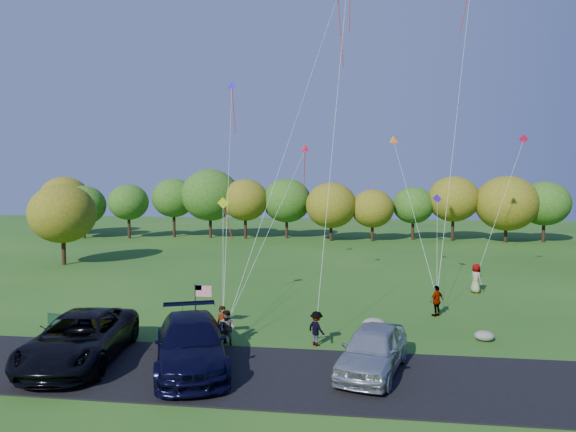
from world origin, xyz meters
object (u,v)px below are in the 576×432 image
at_px(minivan_navy, 191,343).
at_px(flyer_b, 227,328).
at_px(minivan_dark, 79,338).
at_px(park_bench, 64,324).
at_px(flyer_c, 317,328).
at_px(flyer_d, 437,301).
at_px(minivan_silver, 373,350).
at_px(trash_barrel, 119,328).
at_px(flyer_e, 476,278).
at_px(flyer_a, 223,325).

distance_m(minivan_navy, flyer_b, 3.01).
height_order(minivan_dark, park_bench, minivan_dark).
height_order(minivan_navy, flyer_c, minivan_navy).
bearing_deg(flyer_d, minivan_silver, 25.45).
xyz_separation_m(flyer_c, flyer_d, (6.10, 5.71, 0.07)).
xyz_separation_m(minivan_silver, flyer_d, (3.72, 8.71, -0.10)).
bearing_deg(flyer_b, flyer_c, 28.27).
relative_size(minivan_navy, minivan_silver, 1.28).
height_order(minivan_silver, trash_barrel, minivan_silver).
distance_m(minivan_navy, flyer_e, 20.82).
bearing_deg(flyer_d, minivan_navy, -1.11).
height_order(minivan_navy, flyer_d, minivan_navy).
xyz_separation_m(flyer_a, flyer_d, (10.34, 5.98, -0.02)).
distance_m(minivan_navy, park_bench, 8.23).
height_order(flyer_b, flyer_c, flyer_b).
bearing_deg(flyer_e, minivan_silver, 127.36).
bearing_deg(minivan_silver, flyer_d, 81.64).
distance_m(minivan_dark, flyer_e, 24.26).
distance_m(flyer_a, flyer_c, 4.24).
height_order(flyer_b, trash_barrel, flyer_b).
xyz_separation_m(minivan_dark, minivan_silver, (11.77, 0.44, -0.09)).
xyz_separation_m(flyer_e, park_bench, (-21.64, -11.79, -0.42)).
relative_size(flyer_b, park_bench, 0.88).
bearing_deg(flyer_d, minivan_dark, -10.85).
distance_m(flyer_b, park_bench, 8.19).
bearing_deg(park_bench, minivan_dark, -40.12).
bearing_deg(minivan_dark, flyer_d, 22.22).
xyz_separation_m(flyer_d, trash_barrel, (-15.41, -5.86, -0.35)).
bearing_deg(minivan_navy, trash_barrel, 124.79).
height_order(minivan_dark, flyer_a, minivan_dark).
xyz_separation_m(minivan_silver, trash_barrel, (-11.69, 2.85, -0.45)).
bearing_deg(flyer_c, trash_barrel, 44.24).
height_order(flyer_d, trash_barrel, flyer_d).
height_order(minivan_dark, minivan_navy, minivan_dark).
bearing_deg(flyer_a, minivan_navy, -134.48).
bearing_deg(flyer_e, park_bench, 91.62).
bearing_deg(minivan_navy, flyer_a, 62.21).
relative_size(minivan_dark, minivan_silver, 1.35).
relative_size(minivan_navy, flyer_d, 3.94).
relative_size(flyer_c, park_bench, 0.86).
bearing_deg(minivan_dark, trash_barrel, 80.29).
distance_m(minivan_navy, flyer_d, 14.16).
height_order(minivan_silver, park_bench, minivan_silver).
height_order(flyer_a, flyer_b, flyer_a).
xyz_separation_m(flyer_b, park_bench, (-8.17, 0.53, -0.26)).
distance_m(minivan_dark, park_bench, 4.44).
relative_size(minivan_navy, trash_barrel, 6.75).
xyz_separation_m(flyer_a, park_bench, (-7.91, 0.27, -0.33)).
xyz_separation_m(minivan_navy, trash_barrel, (-4.62, 3.30, -0.53)).
xyz_separation_m(minivan_navy, flyer_d, (10.79, 9.16, -0.18)).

